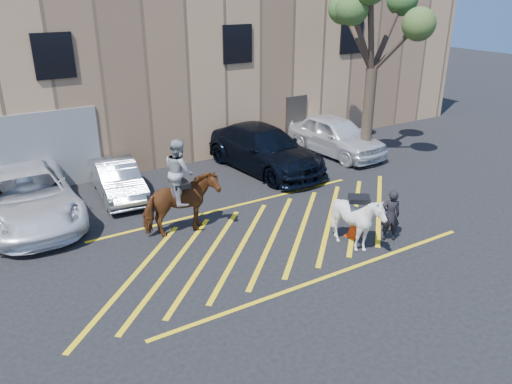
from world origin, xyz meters
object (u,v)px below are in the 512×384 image
car_white_suv (335,135)px  saddled_white (357,221)px  tree (376,17)px  car_white_pickup (28,196)px  car_blue_suv (264,149)px  car_silver_sedan (117,179)px  handler (390,215)px  traffic_cone (354,225)px  mounted_bay (181,197)px

car_white_suv → saddled_white: bearing=-129.9°
car_white_suv → tree: size_ratio=0.66×
car_white_pickup → car_blue_suv: car_blue_suv is taller
car_silver_sedan → handler: bearing=-47.4°
traffic_cone → tree: tree is taller
car_white_pickup → car_blue_suv: (8.66, 0.20, 0.04)m
car_white_pickup → tree: 13.64m
car_white_suv → tree: 5.11m
car_white_suv → car_blue_suv: bearing=176.7°
car_white_pickup → traffic_cone: car_white_pickup is taller
traffic_cone → tree: bearing=44.7°
mounted_bay → traffic_cone: (4.15, -2.75, -0.79)m
car_white_suv → handler: (-3.81, -6.98, -0.06)m
car_white_pickup → traffic_cone: bearing=-37.1°
car_white_pickup → mounted_bay: mounted_bay is taller
traffic_cone → car_white_pickup: bearing=142.2°
car_white_suv → handler: bearing=-122.7°
car_white_pickup → saddled_white: (7.35, -6.62, 0.05)m
car_white_pickup → car_silver_sedan: (2.89, 0.46, -0.17)m
handler → car_white_suv: bearing=-90.6°
car_silver_sedan → car_blue_suv: size_ratio=0.66×
saddled_white → car_silver_sedan: bearing=122.2°
car_white_pickup → car_silver_sedan: car_white_pickup is taller
car_white_pickup → traffic_cone: size_ratio=7.80×
mounted_bay → handler: bearing=-35.2°
car_white_pickup → saddled_white: 9.90m
car_blue_suv → traffic_cone: 6.32m
car_blue_suv → car_white_suv: size_ratio=1.20×
car_white_pickup → traffic_cone: 9.86m
car_blue_suv → traffic_cone: size_ratio=7.89×
car_white_pickup → handler: car_white_pickup is taller
car_silver_sedan → mounted_bay: mounted_bay is taller
car_white_pickup → car_blue_suv: size_ratio=0.99×
car_white_pickup → car_blue_suv: 8.66m
handler → traffic_cone: handler is taller
car_silver_sedan → mounted_bay: bearing=-74.2°
car_white_suv → tree: bearing=-80.7°
car_white_suv → mounted_bay: bearing=-161.9°
car_white_pickup → car_silver_sedan: bearing=9.8°
car_white_suv → saddled_white: size_ratio=2.37×
car_silver_sedan → car_white_suv: (9.42, -0.20, 0.19)m
car_blue_suv → tree: (4.01, -1.42, 4.86)m
tree → car_white_suv: bearing=103.5°
car_silver_sedan → car_blue_suv: (5.76, -0.26, 0.21)m
traffic_cone → car_blue_suv: bearing=82.1°
handler → traffic_cone: bearing=-15.5°
car_white_suv → car_silver_sedan: bearing=174.6°
car_white_pickup → tree: (12.67, -1.22, 4.90)m
mounted_bay → tree: size_ratio=0.39×
car_white_pickup → mounted_bay: bearing=-41.4°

